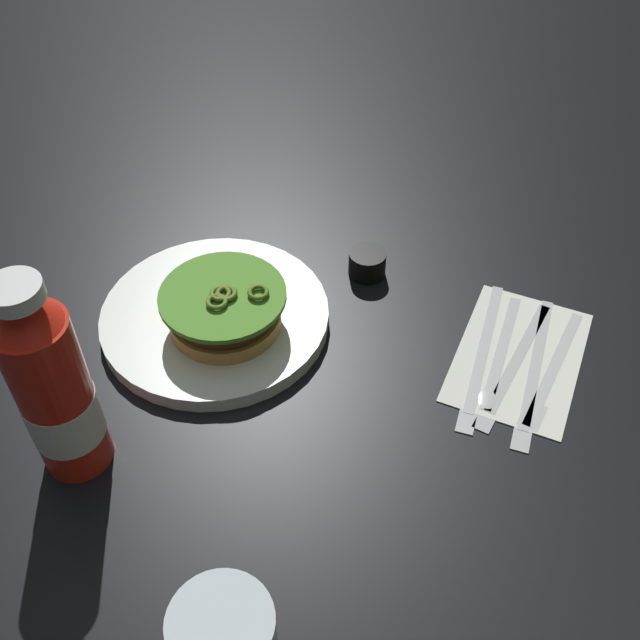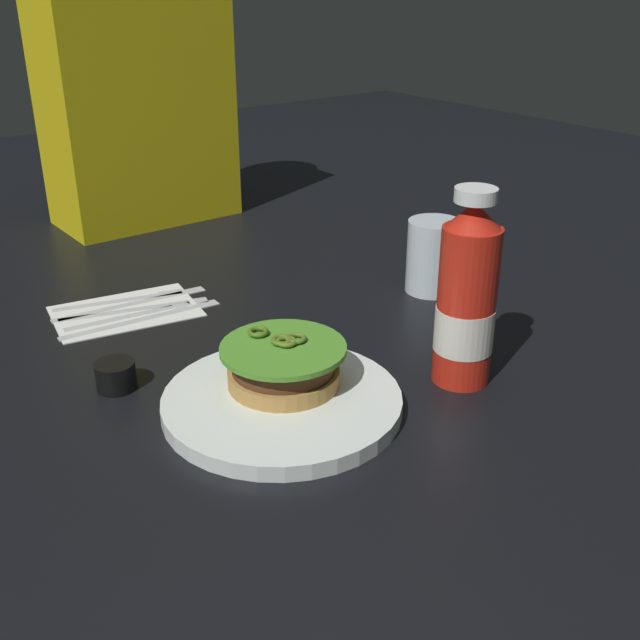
% 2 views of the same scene
% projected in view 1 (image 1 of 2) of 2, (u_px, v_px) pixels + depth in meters
% --- Properties ---
extents(ground_plane, '(3.00, 3.00, 0.00)m').
position_uv_depth(ground_plane, '(289.00, 403.00, 0.76)').
color(ground_plane, black).
extents(dinner_plate, '(0.25, 0.25, 0.02)m').
position_uv_depth(dinner_plate, '(215.00, 317.00, 0.83)').
color(dinner_plate, white).
rests_on(dinner_plate, ground_plane).
extents(burger_sandwich, '(0.14, 0.14, 0.05)m').
position_uv_depth(burger_sandwich, '(224.00, 309.00, 0.80)').
color(burger_sandwich, '#B58442').
rests_on(burger_sandwich, dinner_plate).
extents(ketchup_bottle, '(0.07, 0.07, 0.22)m').
position_uv_depth(ketchup_bottle, '(54.00, 391.00, 0.65)').
color(ketchup_bottle, red).
rests_on(ketchup_bottle, ground_plane).
extents(condiment_cup, '(0.04, 0.04, 0.03)m').
position_uv_depth(condiment_cup, '(367.00, 263.00, 0.89)').
color(condiment_cup, black).
rests_on(condiment_cup, ground_plane).
extents(napkin, '(0.21, 0.16, 0.00)m').
position_uv_depth(napkin, '(519.00, 356.00, 0.80)').
color(napkin, white).
rests_on(napkin, ground_plane).
extents(table_knife, '(0.22, 0.03, 0.00)m').
position_uv_depth(table_knife, '(481.00, 361.00, 0.79)').
color(table_knife, silver).
rests_on(table_knife, napkin).
extents(spoon_utensil, '(0.18, 0.04, 0.00)m').
position_uv_depth(spoon_utensil, '(497.00, 367.00, 0.79)').
color(spoon_utensil, silver).
rests_on(spoon_utensil, napkin).
extents(butter_knife, '(0.20, 0.07, 0.00)m').
position_uv_depth(butter_knife, '(511.00, 370.00, 0.78)').
color(butter_knife, silver).
rests_on(butter_knife, napkin).
extents(steak_knife, '(0.22, 0.04, 0.00)m').
position_uv_depth(steak_knife, '(534.00, 378.00, 0.78)').
color(steak_knife, silver).
rests_on(steak_knife, napkin).
extents(fork_utensil, '(0.18, 0.07, 0.00)m').
position_uv_depth(fork_utensil, '(550.00, 376.00, 0.78)').
color(fork_utensil, silver).
rests_on(fork_utensil, napkin).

